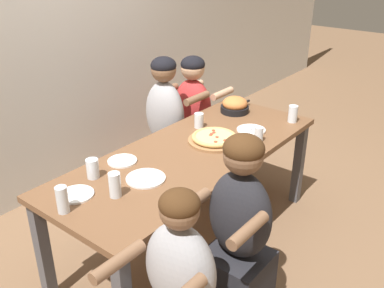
{
  "coord_description": "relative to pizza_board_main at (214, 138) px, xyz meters",
  "views": [
    {
      "loc": [
        -1.99,
        -1.58,
        2.0
      ],
      "look_at": [
        0.0,
        0.0,
        0.79
      ],
      "focal_mm": 40.0,
      "sensor_mm": 36.0,
      "label": 1
    }
  ],
  "objects": [
    {
      "name": "ground_plane",
      "position": [
        -0.21,
        0.03,
        -0.77
      ],
      "size": [
        18.0,
        18.0,
        0.0
      ],
      "primitive_type": "plane",
      "color": "brown",
      "rests_on": "ground"
    },
    {
      "name": "dining_table",
      "position": [
        -0.21,
        0.03,
        -0.11
      ],
      "size": [
        2.07,
        0.8,
        0.74
      ],
      "color": "brown",
      "rests_on": "ground"
    },
    {
      "name": "pizza_board_main",
      "position": [
        0.0,
        0.0,
        0.0
      ],
      "size": [
        0.37,
        0.37,
        0.05
      ],
      "color": "#996B42",
      "rests_on": "dining_table"
    },
    {
      "name": "skillet_bowl",
      "position": [
        0.57,
        0.21,
        0.03
      ],
      "size": [
        0.33,
        0.23,
        0.13
      ],
      "color": "black",
      "rests_on": "dining_table"
    },
    {
      "name": "empty_plate_a",
      "position": [
        -1.03,
        0.19,
        -0.02
      ],
      "size": [
        0.19,
        0.19,
        0.02
      ],
      "color": "white",
      "rests_on": "dining_table"
    },
    {
      "name": "empty_plate_b",
      "position": [
        -0.6,
        0.28,
        -0.02
      ],
      "size": [
        0.19,
        0.19,
        0.02
      ],
      "color": "white",
      "rests_on": "dining_table"
    },
    {
      "name": "empty_plate_c",
      "position": [
        0.32,
        -0.1,
        -0.02
      ],
      "size": [
        0.21,
        0.21,
        0.02
      ],
      "color": "white",
      "rests_on": "dining_table"
    },
    {
      "name": "empty_plate_d",
      "position": [
        -0.67,
        0.01,
        -0.02
      ],
      "size": [
        0.23,
        0.23,
        0.02
      ],
      "color": "white",
      "rests_on": "dining_table"
    },
    {
      "name": "drinking_glass_a",
      "position": [
        -1.17,
        0.11,
        0.04
      ],
      "size": [
        0.06,
        0.06,
        0.15
      ],
      "color": "silver",
      "rests_on": "dining_table"
    },
    {
      "name": "drinking_glass_b",
      "position": [
        0.14,
        0.24,
        0.02
      ],
      "size": [
        0.07,
        0.07,
        0.11
      ],
      "color": "silver",
      "rests_on": "dining_table"
    },
    {
      "name": "drinking_glass_c",
      "position": [
        0.67,
        -0.26,
        0.03
      ],
      "size": [
        0.07,
        0.07,
        0.13
      ],
      "color": "silver",
      "rests_on": "dining_table"
    },
    {
      "name": "drinking_glass_d",
      "position": [
        0.2,
        -0.23,
        0.02
      ],
      "size": [
        0.06,
        0.06,
        0.11
      ],
      "color": "silver",
      "rests_on": "dining_table"
    },
    {
      "name": "drinking_glass_e",
      "position": [
        -0.9,
        0.01,
        0.04
      ],
      "size": [
        0.07,
        0.07,
        0.14
      ],
      "color": "silver",
      "rests_on": "dining_table"
    },
    {
      "name": "drinking_glass_f",
      "position": [
        -0.84,
        0.27,
        0.03
      ],
      "size": [
        0.07,
        0.07,
        0.12
      ],
      "color": "silver",
      "rests_on": "dining_table"
    },
    {
      "name": "diner_near_midleft",
      "position": [
        -0.59,
        -0.59,
        -0.23
      ],
      "size": [
        0.51,
        0.4,
        1.17
      ],
      "rotation": [
        0.0,
        0.0,
        1.57
      ],
      "color": "#232328",
      "rests_on": "ground"
    },
    {
      "name": "diner_far_right",
      "position": [
        0.59,
        0.66,
        -0.24
      ],
      "size": [
        0.51,
        0.4,
        1.13
      ],
      "rotation": [
        0.0,
        0.0,
        -1.57
      ],
      "color": "#B22D2D",
      "rests_on": "ground"
    },
    {
      "name": "diner_far_midright",
      "position": [
        0.22,
        0.66,
        -0.22
      ],
      "size": [
        0.51,
        0.4,
        1.2
      ],
      "rotation": [
        0.0,
        0.0,
        -1.57
      ],
      "color": "#99999E",
      "rests_on": "ground"
    }
  ]
}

